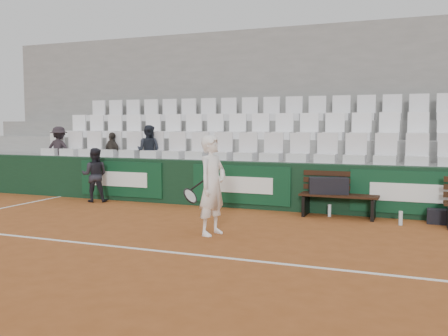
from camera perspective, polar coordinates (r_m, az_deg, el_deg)
ground at (r=7.24m, az=-6.96°, el=-9.47°), size 80.00×80.00×0.00m
court_baseline at (r=7.24m, az=-6.96°, el=-9.44°), size 18.00×0.06×0.01m
back_barrier at (r=10.75m, az=3.53°, el=-1.98°), size 18.00×0.34×1.00m
grandstand_tier_front at (r=11.37m, az=4.19°, el=-1.60°), size 18.00×0.95×1.00m
grandstand_tier_mid at (r=12.25m, az=5.52°, el=-0.08°), size 18.00×0.95×1.45m
grandstand_tier_back at (r=13.14m, az=6.67°, el=1.24°), size 18.00×0.95×1.90m
grandstand_rear_wall at (r=13.73m, az=7.40°, el=6.61°), size 18.00×0.30×4.40m
seat_row_front at (r=11.13m, az=3.95°, el=2.47°), size 11.90×0.44×0.63m
seat_row_mid at (r=12.03m, az=5.33°, el=4.79°), size 11.90×0.44×0.63m
seat_row_back at (r=12.95m, az=6.53°, el=6.78°), size 11.90×0.44×0.63m
bench_left at (r=9.98m, az=12.98°, el=-4.23°), size 1.50×0.56×0.45m
sports_bag_left at (r=9.98m, az=11.85°, el=-1.98°), size 0.80×0.51×0.32m
sports_bag_ground at (r=9.92m, az=23.44°, el=-5.12°), size 0.44×0.27×0.27m
water_bottle_near at (r=10.04m, az=11.96°, el=-4.77°), size 0.07×0.07×0.24m
water_bottle_far at (r=9.53m, az=19.54°, el=-5.42°), size 0.07×0.07×0.26m
tennis_player at (r=8.13m, az=-1.36°, el=-2.00°), size 0.75×0.67×1.63m
ball_kid at (r=12.01m, az=-14.57°, el=-0.77°), size 0.75×0.69×1.26m
spectator_a at (r=13.88m, az=-18.37°, el=3.90°), size 0.83×0.56×1.20m
spectator_b at (r=12.88m, az=-12.67°, el=3.65°), size 0.67×0.46×1.06m
spectator_c at (r=12.32m, az=-8.65°, el=4.08°), size 0.65×0.53×1.24m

